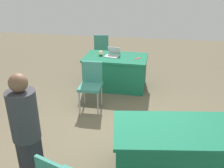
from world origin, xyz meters
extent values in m
plane|color=brown|center=(0.00, 0.00, 0.00)|extent=(14.40, 14.40, 0.00)
cube|color=#196647|center=(0.38, -2.09, 0.75)|extent=(1.52, 0.95, 0.05)
cube|color=#196647|center=(0.38, -2.09, 0.36)|extent=(1.46, 0.91, 0.73)
cube|color=#196647|center=(-0.86, 0.74, 0.75)|extent=(1.74, 1.11, 0.05)
cube|color=#196647|center=(-0.86, 0.74, 0.36)|extent=(1.67, 1.07, 0.73)
cylinder|color=#9E9993|center=(1.27, -3.74, 0.23)|extent=(0.03, 0.03, 0.46)
cylinder|color=#9E9993|center=(0.90, -3.81, 0.23)|extent=(0.03, 0.03, 0.46)
cylinder|color=#9E9993|center=(1.20, -3.37, 0.23)|extent=(0.03, 0.03, 0.46)
cylinder|color=#9E9993|center=(0.82, -3.44, 0.23)|extent=(0.03, 0.03, 0.46)
cube|color=#387F70|center=(1.05, -3.59, 0.49)|extent=(0.52, 0.52, 0.06)
cube|color=#387F70|center=(1.01, -3.39, 0.74)|extent=(0.42, 0.12, 0.45)
cylinder|color=#9E9993|center=(0.52, -0.71, 0.23)|extent=(0.03, 0.03, 0.46)
cylinder|color=#9E9993|center=(0.90, -0.71, 0.23)|extent=(0.03, 0.03, 0.46)
cylinder|color=#9E9993|center=(0.52, -1.09, 0.23)|extent=(0.03, 0.03, 0.46)
cylinder|color=#9E9993|center=(0.90, -1.09, 0.23)|extent=(0.03, 0.03, 0.46)
cube|color=#387F70|center=(0.71, -0.90, 0.49)|extent=(0.44, 0.44, 0.06)
cube|color=#387F70|center=(0.71, -1.10, 0.75)|extent=(0.42, 0.04, 0.45)
cube|color=#26262D|center=(0.94, 1.27, 0.40)|extent=(0.33, 0.27, 0.79)
cylinder|color=#333338|center=(0.94, 1.27, 1.10)|extent=(0.44, 0.44, 0.63)
sphere|color=brown|center=(0.94, 1.27, 1.53)|extent=(0.21, 0.21, 0.21)
cube|color=silver|center=(0.47, -2.08, 0.79)|extent=(0.36, 0.29, 0.02)
cube|color=#B7B7BC|center=(0.44, -2.22, 0.89)|extent=(0.32, 0.14, 0.19)
sphere|color=beige|center=(0.75, -2.13, 0.84)|extent=(0.12, 0.12, 0.12)
cube|color=red|center=(-0.15, -2.04, 0.78)|extent=(0.14, 0.16, 0.01)
camera|label=1|loc=(-0.50, 3.60, 2.65)|focal=40.42mm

